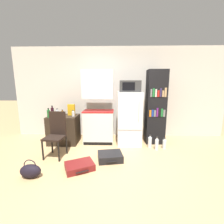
{
  "coord_description": "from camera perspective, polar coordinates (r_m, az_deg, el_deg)",
  "views": [
    {
      "loc": [
        0.1,
        -2.63,
        1.6
      ],
      "look_at": [
        0.0,
        0.85,
        0.95
      ],
      "focal_mm": 24.0,
      "sensor_mm": 36.0,
      "label": 1
    }
  ],
  "objects": [
    {
      "name": "suitcase_large_flat",
      "position": [
        3.34,
        -0.74,
        -16.59
      ],
      "size": [
        0.57,
        0.5,
        0.15
      ],
      "rotation": [
        0.0,
        0.0,
        0.18
      ],
      "color": "black",
      "rests_on": "ground_plane"
    },
    {
      "name": "bottle_milk_white",
      "position": [
        4.1,
        -14.56,
        -0.6
      ],
      "size": [
        0.07,
        0.07,
        0.17
      ],
      "color": "white",
      "rests_on": "side_table"
    },
    {
      "name": "cereal_box",
      "position": [
        4.24,
        -15.21,
        0.81
      ],
      "size": [
        0.19,
        0.07,
        0.3
      ],
      "color": "gold",
      "rests_on": "side_table"
    },
    {
      "name": "bottle_green_tall",
      "position": [
        4.13,
        -22.99,
        -0.57
      ],
      "size": [
        0.08,
        0.08,
        0.24
      ],
      "color": "#1E6028",
      "rests_on": "side_table"
    },
    {
      "name": "suitcase_small_flat",
      "position": [
        3.1,
        -12.23,
        -19.48
      ],
      "size": [
        0.64,
        0.58,
        0.12
      ],
      "rotation": [
        0.0,
        0.0,
        0.46
      ],
      "color": "maroon",
      "rests_on": "ground_plane"
    },
    {
      "name": "water_bottle_middle",
      "position": [
        4.07,
        19.29,
        -11.41
      ],
      "size": [
        0.09,
        0.09,
        0.29
      ],
      "color": "silver",
      "rests_on": "ground_plane"
    },
    {
      "name": "refrigerator",
      "position": [
        4.04,
        6.6,
        -2.4
      ],
      "size": [
        0.62,
        0.64,
        1.4
      ],
      "color": "white",
      "rests_on": "ground_plane"
    },
    {
      "name": "water_bottle_back",
      "position": [
        3.93,
        16.66,
        -11.68
      ],
      "size": [
        0.09,
        0.09,
        0.34
      ],
      "color": "silver",
      "rests_on": "ground_plane"
    },
    {
      "name": "microwave",
      "position": [
        3.93,
        6.86,
        9.71
      ],
      "size": [
        0.53,
        0.35,
        0.29
      ],
      "color": "#333333",
      "rests_on": "refrigerator"
    },
    {
      "name": "side_table",
      "position": [
        4.35,
        -17.82,
        -6.26
      ],
      "size": [
        0.77,
        0.61,
        0.76
      ],
      "color": "#2D2319",
      "rests_on": "ground_plane"
    },
    {
      "name": "bottle_amber_beer",
      "position": [
        4.31,
        -18.36,
        -0.32
      ],
      "size": [
        0.06,
        0.06,
        0.16
      ],
      "color": "brown",
      "rests_on": "side_table"
    },
    {
      "name": "chair",
      "position": [
        3.6,
        -20.46,
        -6.72
      ],
      "size": [
        0.45,
        0.45,
        1.0
      ],
      "rotation": [
        0.0,
        0.0,
        -0.13
      ],
      "color": "black",
      "rests_on": "ground_plane"
    },
    {
      "name": "bookshelf",
      "position": [
        4.21,
        16.24,
        1.75
      ],
      "size": [
        0.5,
        0.41,
        1.97
      ],
      "color": "black",
      "rests_on": "ground_plane"
    },
    {
      "name": "kitchen_hutch",
      "position": [
        4.08,
        -5.2,
        0.88
      ],
      "size": [
        0.82,
        0.49,
        1.97
      ],
      "color": "silver",
      "rests_on": "ground_plane"
    },
    {
      "name": "bottle_clear_short",
      "position": [
        4.34,
        -20.11,
        -0.19
      ],
      "size": [
        0.09,
        0.09,
        0.19
      ],
      "color": "silver",
      "rests_on": "side_table"
    },
    {
      "name": "bottle_wine_dark",
      "position": [
        4.43,
        -21.77,
        0.3
      ],
      "size": [
        0.08,
        0.08,
        0.26
      ],
      "color": "black",
      "rests_on": "side_table"
    },
    {
      "name": "wall_back",
      "position": [
        4.64,
        2.85,
        7.34
      ],
      "size": [
        6.4,
        0.1,
        2.69
      ],
      "color": "beige",
      "rests_on": "ground_plane"
    },
    {
      "name": "water_bottle_front",
      "position": [
        4.02,
        14.23,
        -11.01
      ],
      "size": [
        0.09,
        0.09,
        0.34
      ],
      "color": "silver",
      "rests_on": "ground_plane"
    },
    {
      "name": "handbag",
      "position": [
        3.12,
        -28.63,
        -19.08
      ],
      "size": [
        0.36,
        0.2,
        0.33
      ],
      "color": "black",
      "rests_on": "ground_plane"
    },
    {
      "name": "ground_plane",
      "position": [
        3.08,
        -0.5,
        -20.78
      ],
      "size": [
        24.0,
        24.0,
        0.0
      ],
      "primitive_type": "plane",
      "color": "tan"
    }
  ]
}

